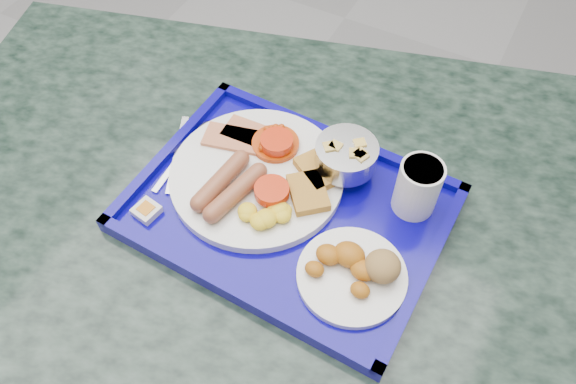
# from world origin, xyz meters

# --- Properties ---
(floor) EXTENTS (6.00, 6.00, 0.00)m
(floor) POSITION_xyz_m (0.00, 0.00, 0.00)
(floor) COLOR gray
(floor) RESTS_ON ground
(table) EXTENTS (1.44, 1.15, 0.79)m
(table) POSITION_xyz_m (0.49, -0.14, 0.58)
(table) COLOR slate
(table) RESTS_ON floor
(tray) EXTENTS (0.48, 0.36, 0.03)m
(tray) POSITION_xyz_m (0.50, -0.13, 0.80)
(tray) COLOR #090283
(tray) RESTS_ON table
(main_plate) EXTENTS (0.28, 0.28, 0.04)m
(main_plate) POSITION_xyz_m (0.43, -0.11, 0.82)
(main_plate) COLOR white
(main_plate) RESTS_ON tray
(bread_plate) EXTENTS (0.16, 0.16, 0.05)m
(bread_plate) POSITION_xyz_m (0.63, -0.19, 0.82)
(bread_plate) COLOR white
(bread_plate) RESTS_ON tray
(fruit_bowl) EXTENTS (0.10, 0.10, 0.07)m
(fruit_bowl) POSITION_xyz_m (0.54, -0.03, 0.85)
(fruit_bowl) COLOR #AFAFB2
(fruit_bowl) RESTS_ON tray
(juice_cup) EXTENTS (0.07, 0.07, 0.09)m
(juice_cup) POSITION_xyz_m (0.66, -0.04, 0.85)
(juice_cup) COLOR silver
(juice_cup) RESTS_ON tray
(spoon) EXTENTS (0.03, 0.17, 0.01)m
(spoon) POSITION_xyz_m (0.30, -0.08, 0.81)
(spoon) COLOR #AFAFB2
(spoon) RESTS_ON tray
(knife) EXTENTS (0.08, 0.15, 0.00)m
(knife) POSITION_xyz_m (0.29, -0.12, 0.80)
(knife) COLOR #AFAFB2
(knife) RESTS_ON tray
(jam_packet) EXTENTS (0.04, 0.04, 0.01)m
(jam_packet) POSITION_xyz_m (0.31, -0.24, 0.81)
(jam_packet) COLOR silver
(jam_packet) RESTS_ON tray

